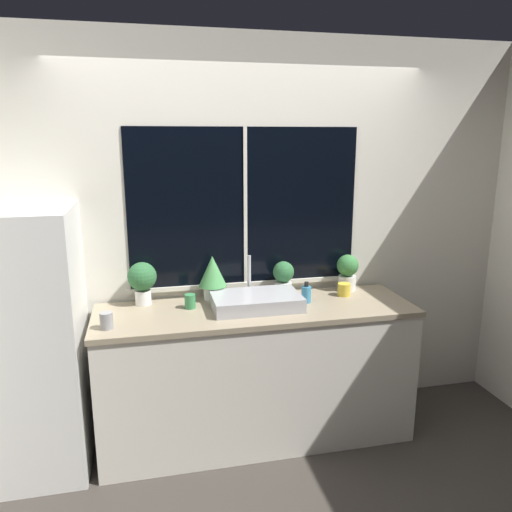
% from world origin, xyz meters
% --- Properties ---
extents(ground_plane, '(14.00, 14.00, 0.00)m').
position_xyz_m(ground_plane, '(0.00, 0.00, 0.00)').
color(ground_plane, '#38332D').
extents(wall_back, '(8.00, 0.09, 2.70)m').
position_xyz_m(wall_back, '(0.00, 0.69, 1.35)').
color(wall_back, silver).
rests_on(wall_back, ground_plane).
extents(wall_right, '(0.06, 7.00, 2.70)m').
position_xyz_m(wall_right, '(2.02, 1.50, 1.35)').
color(wall_right, silver).
rests_on(wall_right, ground_plane).
extents(counter, '(2.09, 0.64, 0.94)m').
position_xyz_m(counter, '(0.00, 0.31, 0.47)').
color(counter, silver).
rests_on(counter, ground_plane).
extents(refrigerator, '(0.65, 0.74, 1.63)m').
position_xyz_m(refrigerator, '(-1.42, 0.34, 0.82)').
color(refrigerator, silver).
rests_on(refrigerator, ground_plane).
extents(sink, '(0.57, 0.42, 0.30)m').
position_xyz_m(sink, '(-0.00, 0.32, 0.98)').
color(sink, '#ADADB2').
rests_on(sink, counter).
extents(potted_plant_far_left, '(0.19, 0.19, 0.29)m').
position_xyz_m(potted_plant_far_left, '(-0.72, 0.55, 1.11)').
color(potted_plant_far_left, white).
rests_on(potted_plant_far_left, counter).
extents(potted_plant_center_left, '(0.19, 0.19, 0.31)m').
position_xyz_m(potted_plant_center_left, '(-0.25, 0.55, 1.11)').
color(potted_plant_center_left, white).
rests_on(potted_plant_center_left, counter).
extents(potted_plant_center_right, '(0.15, 0.15, 0.24)m').
position_xyz_m(potted_plant_center_right, '(0.25, 0.55, 1.07)').
color(potted_plant_center_right, white).
rests_on(potted_plant_center_right, counter).
extents(potted_plant_far_right, '(0.16, 0.16, 0.26)m').
position_xyz_m(potted_plant_far_right, '(0.73, 0.55, 1.08)').
color(potted_plant_far_right, white).
rests_on(potted_plant_far_right, counter).
extents(soap_bottle, '(0.07, 0.07, 0.14)m').
position_xyz_m(soap_bottle, '(0.36, 0.35, 0.99)').
color(soap_bottle, teal).
rests_on(soap_bottle, counter).
extents(mug_grey, '(0.08, 0.08, 0.10)m').
position_xyz_m(mug_grey, '(-0.93, 0.15, 0.98)').
color(mug_grey, gray).
rests_on(mug_grey, counter).
extents(mug_green, '(0.07, 0.07, 0.09)m').
position_xyz_m(mug_green, '(-0.42, 0.40, 0.98)').
color(mug_green, '#38844C').
rests_on(mug_green, counter).
extents(mug_yellow, '(0.09, 0.09, 0.09)m').
position_xyz_m(mug_yellow, '(0.66, 0.43, 0.98)').
color(mug_yellow, gold).
rests_on(mug_yellow, counter).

